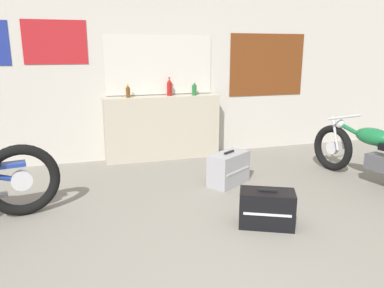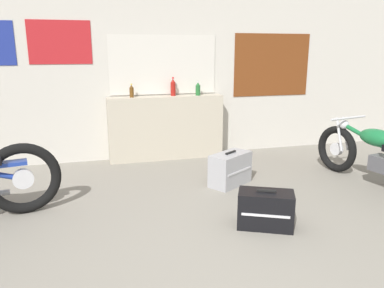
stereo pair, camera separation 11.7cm
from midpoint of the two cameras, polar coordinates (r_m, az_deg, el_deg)
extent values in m
plane|color=gray|center=(2.98, 4.90, -20.52)|extent=(24.00, 24.00, 0.00)
cube|color=beige|center=(5.95, -7.96, 11.16)|extent=(10.00, 0.06, 2.80)
cube|color=silver|center=(5.96, -5.55, 11.91)|extent=(1.62, 0.01, 0.84)
cube|color=beige|center=(5.95, -5.54, 11.91)|extent=(1.68, 0.01, 0.90)
cube|color=brown|center=(6.59, 10.87, 11.73)|extent=(1.35, 0.01, 1.02)
cube|color=#B21E23|center=(5.84, -20.68, 14.32)|extent=(0.87, 0.01, 0.61)
cube|color=#B7AD99|center=(5.93, -5.05, 2.45)|extent=(1.80, 0.28, 1.00)
cylinder|color=#5B3814|center=(5.76, -10.30, 7.70)|extent=(0.06, 0.06, 0.15)
cone|color=#5B3814|center=(5.75, -10.34, 8.63)|extent=(0.05, 0.05, 0.04)
cylinder|color=gold|center=(5.75, -10.35, 8.91)|extent=(0.03, 0.03, 0.02)
cylinder|color=maroon|center=(5.90, -4.03, 8.34)|extent=(0.08, 0.08, 0.21)
cone|color=maroon|center=(5.89, -4.05, 9.62)|extent=(0.07, 0.07, 0.06)
cylinder|color=red|center=(5.89, -4.06, 10.01)|extent=(0.03, 0.03, 0.02)
cylinder|color=#23662D|center=(5.95, -0.22, 8.18)|extent=(0.07, 0.07, 0.16)
cone|color=#23662D|center=(5.94, -0.23, 9.15)|extent=(0.06, 0.06, 0.04)
cylinder|color=silver|center=(5.93, -0.23, 9.45)|extent=(0.03, 0.03, 0.02)
torus|color=black|center=(5.72, 20.08, -0.56)|extent=(0.23, 0.67, 0.66)
cylinder|color=silver|center=(5.72, 20.08, -0.56)|extent=(0.11, 0.19, 0.18)
cube|color=#4C4C51|center=(5.24, 26.64, -2.69)|extent=(0.30, 0.45, 0.19)
ellipsoid|color=#196B38|center=(5.28, 25.32, 1.02)|extent=(0.34, 0.54, 0.22)
cylinder|color=silver|center=(5.57, 20.43, 1.53)|extent=(0.07, 0.18, 0.46)
cylinder|color=silver|center=(5.66, 21.23, 1.65)|extent=(0.07, 0.18, 0.46)
cylinder|color=silver|center=(5.53, 21.62, 3.82)|extent=(0.63, 0.16, 0.03)
sphere|color=silver|center=(5.59, 21.06, 2.92)|extent=(0.13, 0.13, 0.13)
torus|color=black|center=(4.30, -25.22, -5.03)|extent=(0.77, 0.25, 0.77)
cylinder|color=silver|center=(4.30, -25.22, -5.03)|extent=(0.22, 0.11, 0.21)
cube|color=navy|center=(4.25, -26.57, -2.84)|extent=(0.29, 0.19, 0.04)
cube|color=black|center=(3.79, 10.44, -9.66)|extent=(0.60, 0.49, 0.36)
cube|color=silver|center=(3.66, 10.50, -10.57)|extent=(0.41, 0.20, 0.02)
cube|color=black|center=(3.72, 10.58, -6.90)|extent=(0.18, 0.10, 0.02)
cube|color=#9E9EA3|center=(4.85, 4.92, -3.77)|extent=(0.63, 0.55, 0.42)
cube|color=silver|center=(4.77, 6.37, -4.11)|extent=(0.41, 0.27, 0.02)
cube|color=black|center=(4.79, 4.98, -1.23)|extent=(0.18, 0.13, 0.02)
camera|label=1|loc=(0.06, -90.82, -0.21)|focal=35.00mm
camera|label=2|loc=(0.06, 89.18, 0.21)|focal=35.00mm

